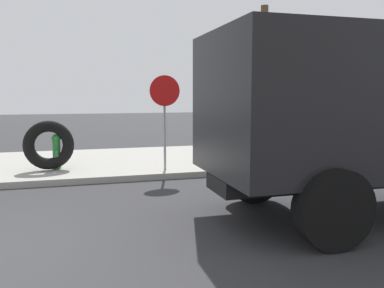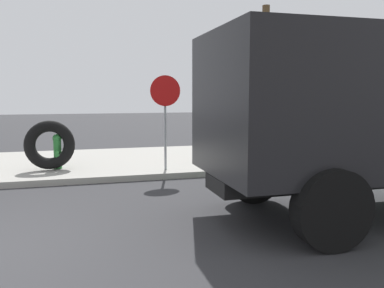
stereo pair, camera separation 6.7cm
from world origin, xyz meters
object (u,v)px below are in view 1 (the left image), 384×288
fire_hydrant (57,150)px  bare_tree (263,75)px  loose_tire (49,145)px  stop_sign (165,105)px

fire_hydrant → bare_tree: size_ratio=0.18×
fire_hydrant → bare_tree: (6.87, 2.24, 2.10)m
fire_hydrant → loose_tire: bearing=-149.2°
loose_tire → stop_sign: stop_sign is taller
fire_hydrant → stop_sign: bearing=-19.2°
loose_tire → bare_tree: size_ratio=0.25×
stop_sign → bare_tree: bearing=36.7°
loose_tire → bare_tree: (7.04, 2.34, 1.94)m
fire_hydrant → bare_tree: 7.52m
loose_tire → bare_tree: bearing=18.4°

